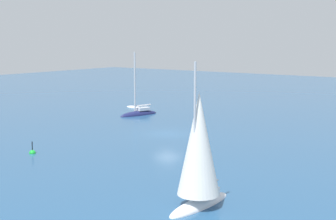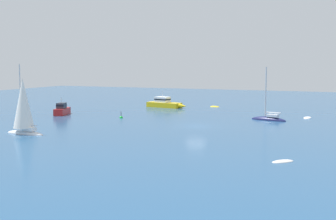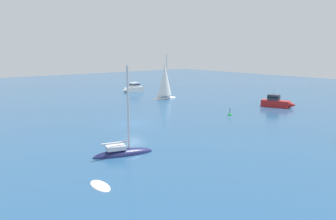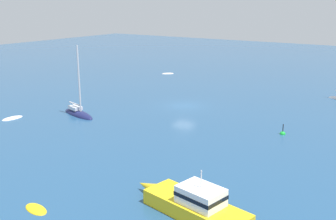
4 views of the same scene
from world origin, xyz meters
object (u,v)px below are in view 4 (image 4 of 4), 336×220
(dinghy_1, at_px, (168,74))
(sloop, at_px, (78,113))
(channel_buoy, at_px, (283,134))
(launch_1, at_px, (194,204))
(dinghy, at_px, (12,118))
(skiff, at_px, (36,209))

(dinghy_1, bearing_deg, sloop, -123.27)
(dinghy_1, distance_m, channel_buoy, 35.12)
(launch_1, bearing_deg, dinghy, -3.19)
(dinghy, height_order, dinghy_1, dinghy)
(dinghy_1, bearing_deg, launch_1, -100.75)
(sloop, xyz_separation_m, channel_buoy, (21.28, 6.07, -0.17))
(dinghy_1, relative_size, sloop, 0.26)
(launch_1, xyz_separation_m, skiff, (-8.34, -4.81, -0.74))
(skiff, bearing_deg, sloop, 139.56)
(channel_buoy, bearing_deg, dinghy_1, 142.06)
(launch_1, relative_size, channel_buoy, 6.71)
(skiff, distance_m, sloop, 21.34)
(launch_1, relative_size, sloop, 1.02)
(skiff, distance_m, channel_buoy, 23.97)
(channel_buoy, bearing_deg, launch_1, -88.38)
(skiff, height_order, channel_buoy, channel_buoy)
(launch_1, bearing_deg, skiff, 40.95)
(skiff, relative_size, channel_buoy, 1.65)
(sloop, bearing_deg, launch_1, -14.31)
(dinghy_1, xyz_separation_m, skiff, (19.85, -44.24, 0.00))
(sloop, bearing_deg, skiff, -36.89)
(dinghy_1, xyz_separation_m, sloop, (6.41, -27.67, 0.19))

